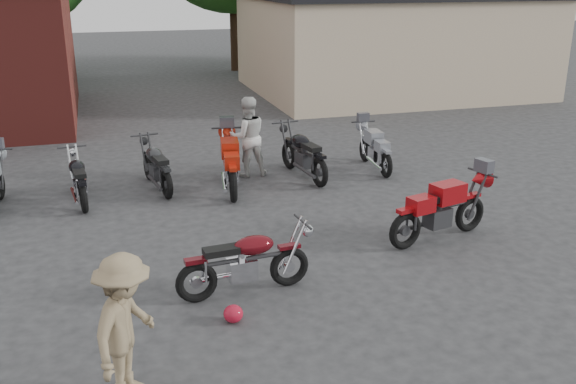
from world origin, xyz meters
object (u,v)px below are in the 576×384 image
object	(u,v)px
person_tan	(126,327)
row_bike_5	(303,151)
sportbike	(441,207)
vintage_motorcycle	(246,258)
person_light	(247,137)
helmet	(233,314)
row_bike_6	(375,147)
row_bike_3	(156,163)
row_bike_2	(78,176)
row_bike_4	(230,161)

from	to	relation	value
person_tan	row_bike_5	bearing A→B (deg)	-1.52
sportbike	person_tan	world-z (taller)	person_tan
sportbike	person_tan	size ratio (longest dim) A/B	1.24
vintage_motorcycle	person_light	bearing A→B (deg)	71.69
helmet	person_light	size ratio (longest dim) A/B	0.15
person_tan	row_bike_6	bearing A→B (deg)	-10.68
person_tan	row_bike_3	world-z (taller)	person_tan
helmet	row_bike_5	size ratio (longest dim) A/B	0.13
row_bike_2	row_bike_3	world-z (taller)	row_bike_3
vintage_motorcycle	row_bike_2	bearing A→B (deg)	111.16
helmet	row_bike_4	bearing A→B (deg)	78.36
row_bike_3	row_bike_5	xyz separation A→B (m)	(3.21, -0.11, 0.05)
person_tan	row_bike_6	world-z (taller)	person_tan
person_tan	row_bike_3	bearing A→B (deg)	21.68
vintage_motorcycle	row_bike_2	distance (m)	5.28
row_bike_5	sportbike	bearing A→B (deg)	-172.77
vintage_motorcycle	sportbike	world-z (taller)	sportbike
row_bike_4	row_bike_6	bearing A→B (deg)	-73.69
row_bike_2	row_bike_5	xyz separation A→B (m)	(4.78, 0.28, 0.07)
sportbike	person_tan	bearing A→B (deg)	-166.49
person_light	row_bike_5	size ratio (longest dim) A/B	0.87
vintage_motorcycle	row_bike_2	size ratio (longest dim) A/B	1.04
person_tan	row_bike_2	xyz separation A→B (m)	(-0.56, 6.66, -0.30)
vintage_motorcycle	helmet	size ratio (longest dim) A/B	7.28
person_tan	row_bike_2	world-z (taller)	person_tan
helmet	vintage_motorcycle	bearing A→B (deg)	63.99
person_tan	row_bike_6	distance (m)	9.27
sportbike	person_light	distance (m)	5.10
row_bike_6	row_bike_2	bearing A→B (deg)	96.26
vintage_motorcycle	row_bike_5	distance (m)	5.60
vintage_motorcycle	helmet	world-z (taller)	vintage_motorcycle
person_light	person_tan	size ratio (longest dim) A/B	1.08
row_bike_2	row_bike_5	distance (m)	4.79
person_tan	row_bike_5	size ratio (longest dim) A/B	0.80
vintage_motorcycle	row_bike_3	bearing A→B (deg)	93.43
row_bike_6	sportbike	bearing A→B (deg)	174.14
helmet	row_bike_6	xyz separation A→B (m)	(4.63, 5.87, 0.41)
row_bike_3	row_bike_6	distance (m)	5.01
sportbike	person_light	bearing A→B (deg)	102.31
person_tan	row_bike_6	xyz separation A→B (m)	(6.01, 7.04, -0.29)
sportbike	helmet	distance (m)	4.35
row_bike_4	row_bike_6	distance (m)	3.55
person_light	row_bike_2	size ratio (longest dim) A/B	0.98
helmet	person_light	distance (m)	6.50
vintage_motorcycle	person_tan	xyz separation A→B (m)	(-1.75, -1.91, 0.28)
row_bike_3	row_bike_4	distance (m)	1.57
person_tan	row_bike_5	xyz separation A→B (m)	(4.22, 6.94, -0.23)
helmet	row_bike_6	bearing A→B (deg)	51.76
row_bike_3	row_bike_5	bearing A→B (deg)	-101.62
helmet	row_bike_2	xyz separation A→B (m)	(-1.95, 5.49, 0.41)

